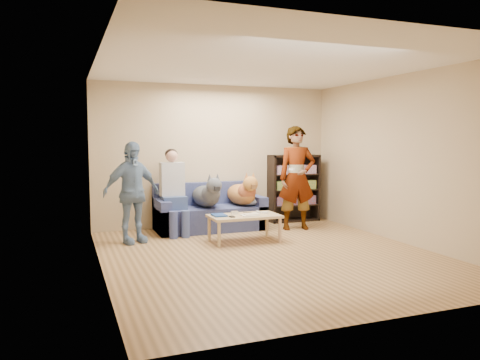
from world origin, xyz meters
name	(u,v)px	position (x,y,z in m)	size (l,w,h in m)	color
ground	(270,255)	(0.00, 0.00, 0.00)	(5.00, 5.00, 0.00)	olive
ceiling	(272,65)	(0.00, 0.00, 2.60)	(5.00, 5.00, 0.00)	white
wall_back	(215,156)	(0.00, 2.50, 1.30)	(4.50, 4.50, 0.00)	tan
wall_front	(391,175)	(0.00, -2.50, 1.30)	(4.50, 4.50, 0.00)	tan
wall_left	(100,165)	(-2.25, 0.00, 1.30)	(5.00, 5.00, 0.00)	tan
wall_right	(405,159)	(2.25, 0.00, 1.30)	(5.00, 5.00, 0.00)	tan
blanket	(250,202)	(0.45, 1.90, 0.49)	(0.37, 0.31, 0.13)	silver
person_standing_right	(297,178)	(1.22, 1.56, 0.92)	(0.67, 0.44, 1.84)	gray
person_standing_left	(132,192)	(-1.69, 1.47, 0.79)	(0.92, 0.38, 1.57)	#7194B6
held_controller	(292,169)	(1.02, 1.36, 1.09)	(0.04, 0.12, 0.03)	white
notebook_blue	(219,215)	(-0.42, 1.00, 0.43)	(0.20, 0.26, 0.03)	navy
papers	(250,215)	(0.03, 0.85, 0.43)	(0.26, 0.20, 0.01)	silver
magazine	(251,214)	(0.06, 0.87, 0.44)	(0.22, 0.17, 0.01)	beige
camera_silver	(235,213)	(-0.14, 1.07, 0.45)	(0.11, 0.06, 0.05)	silver
controller_a	(258,212)	(0.26, 1.05, 0.43)	(0.04, 0.13, 0.03)	white
controller_b	(265,213)	(0.34, 0.97, 0.43)	(0.09, 0.06, 0.03)	white
headphone_cup_a	(257,214)	(0.18, 0.93, 0.43)	(0.07, 0.07, 0.02)	white
headphone_cup_b	(255,213)	(0.18, 1.01, 0.43)	(0.07, 0.07, 0.02)	white
pen_orange	(247,216)	(-0.04, 0.79, 0.42)	(0.01, 0.01, 0.14)	#CB541C
pen_black	(247,213)	(0.10, 1.13, 0.42)	(0.01, 0.01, 0.14)	black
wallet	(232,217)	(-0.27, 0.83, 0.43)	(0.07, 0.12, 0.01)	black
sofa	(209,214)	(-0.25, 2.10, 0.28)	(1.90, 0.85, 0.82)	#515B93
person_seated	(173,188)	(-0.92, 1.97, 0.77)	(0.40, 0.73, 1.47)	#3A447F
dog_gray	(207,195)	(-0.33, 1.93, 0.65)	(0.43, 1.26, 0.62)	#44474E
dog_tan	(243,193)	(0.34, 1.95, 0.65)	(0.43, 1.17, 0.62)	#C2883B
coffee_table	(244,218)	(-0.02, 0.95, 0.37)	(1.10, 0.60, 0.42)	tan
bookshelf	(294,187)	(1.55, 2.33, 0.68)	(1.00, 0.34, 1.30)	black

